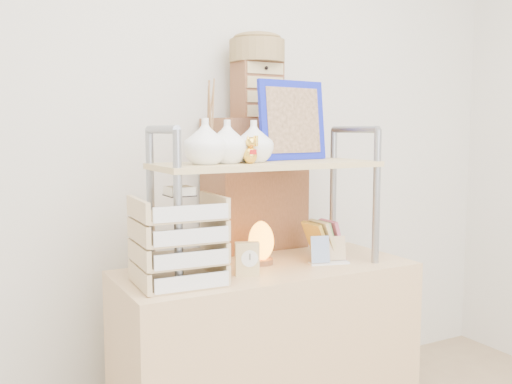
% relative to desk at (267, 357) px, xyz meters
% --- Properties ---
extents(desk, '(1.20, 0.50, 0.75)m').
position_rel_desk_xyz_m(desk, '(0.00, 0.00, 0.00)').
color(desk, tan).
rests_on(desk, ground).
extents(cabinet, '(0.47, 0.27, 1.35)m').
position_rel_desk_xyz_m(cabinet, '(0.14, 0.37, 0.30)').
color(cabinet, brown).
rests_on(cabinet, ground).
extents(hutch, '(0.90, 0.34, 0.76)m').
position_rel_desk_xyz_m(hutch, '(-0.05, 0.01, 0.82)').
color(hutch, gray).
rests_on(hutch, desk).
extents(letter_tray, '(0.30, 0.28, 0.35)m').
position_rel_desk_xyz_m(letter_tray, '(-0.40, -0.07, 0.51)').
color(letter_tray, tan).
rests_on(letter_tray, desk).
extents(salt_lamp, '(0.12, 0.11, 0.18)m').
position_rel_desk_xyz_m(salt_lamp, '(0.00, 0.06, 0.47)').
color(salt_lamp, brown).
rests_on(salt_lamp, desk).
extents(desk_clock, '(0.10, 0.07, 0.13)m').
position_rel_desk_xyz_m(desk_clock, '(-0.13, -0.08, 0.44)').
color(desk_clock, tan).
rests_on(desk_clock, desk).
extents(postcard_stand, '(0.17, 0.09, 0.12)m').
position_rel_desk_xyz_m(postcard_stand, '(0.25, -0.07, 0.41)').
color(postcard_stand, white).
rests_on(postcard_stand, desk).
extents(drawer_chest, '(0.20, 0.16, 0.25)m').
position_rel_desk_xyz_m(drawer_chest, '(0.14, 0.35, 1.10)').
color(drawer_chest, brown).
rests_on(drawer_chest, cabinet).
extents(woven_basket, '(0.25, 0.25, 0.10)m').
position_rel_desk_xyz_m(woven_basket, '(0.14, 0.35, 1.28)').
color(woven_basket, olive).
rests_on(woven_basket, drawer_chest).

